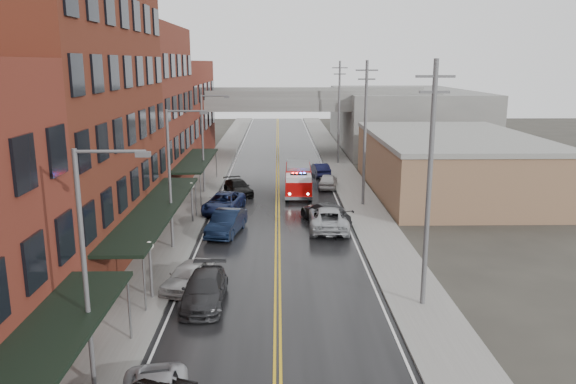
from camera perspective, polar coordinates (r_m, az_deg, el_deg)
name	(u,v)px	position (r m, az deg, el deg)	size (l,w,h in m)	color
road	(278,222)	(42.45, -1.06, -3.11)	(11.00, 160.00, 0.02)	black
sidewalk_left	(181,222)	(43.07, -10.84, -3.03)	(3.00, 160.00, 0.15)	slate
sidewalk_right	(374,221)	(43.05, 8.71, -2.95)	(3.00, 160.00, 0.15)	slate
curb_left	(203,222)	(42.82, -8.66, -3.03)	(0.30, 160.00, 0.15)	gray
curb_right	(352,221)	(42.80, 6.53, -2.97)	(0.30, 160.00, 0.15)	gray
brick_building_b	(53,111)	(36.43, -22.74, 7.60)	(9.00, 20.00, 18.00)	#532416
brick_building_c	(130,111)	(53.16, -15.73, 7.90)	(9.00, 15.00, 15.00)	maroon
brick_building_far	(168,111)	(70.30, -12.10, 8.01)	(9.00, 20.00, 12.00)	#5E2118
tan_building	(450,166)	(54.03, 16.17, 2.59)	(14.00, 22.00, 5.00)	#8F684D
right_far_block	(402,118)	(83.11, 11.54, 7.39)	(18.00, 30.00, 8.00)	slate
awning_0	(19,375)	(18.80, -25.66, -16.40)	(2.60, 16.00, 3.09)	black
awning_1	(157,208)	(35.72, -13.20, -1.63)	(2.60, 18.00, 3.09)	black
awning_2	(197,160)	(52.57, -9.28, 3.20)	(2.60, 13.00, 3.09)	black
globe_lamp_1	(150,257)	(29.14, -13.85, -6.41)	(0.44, 0.44, 3.12)	#59595B
globe_lamp_2	(192,193)	(42.36, -9.77, -0.12)	(0.44, 0.44, 3.12)	#59595B
street_lamp_0	(90,256)	(20.98, -19.43, -6.18)	(2.64, 0.22, 9.00)	#59595B
street_lamp_1	(173,170)	(36.01, -11.58, 2.15)	(2.64, 0.22, 9.00)	#59595B
street_lamp_2	(205,137)	(51.63, -8.41, 5.52)	(2.64, 0.22, 9.00)	#59595B
utility_pole_0	(429,182)	(27.31, 14.17, 0.98)	(1.80, 0.24, 12.00)	#59595B
utility_pole_1	(365,131)	(46.66, 7.83, 6.13)	(1.80, 0.24, 12.00)	#59595B
utility_pole_2	(339,111)	(66.39, 5.21, 8.23)	(1.80, 0.24, 12.00)	#59595B
overpass	(277,109)	(73.01, -1.08, 8.46)	(40.00, 10.00, 7.50)	slate
fire_truck	(298,179)	(51.20, 1.05, 1.34)	(3.07, 7.32, 2.65)	#A70807
parked_car_left_3	(204,289)	(28.77, -8.50, -9.77)	(2.08, 5.11, 1.48)	#27282A
parked_car_left_4	(188,276)	(30.78, -10.11, -8.35)	(1.65, 4.11, 1.40)	silver
parked_car_left_5	(226,223)	(39.70, -6.28, -3.10)	(1.77, 5.07, 1.67)	black
parked_car_left_6	(224,203)	(45.56, -6.56, -1.09)	(2.54, 5.51, 1.53)	#121C43
parked_car_left_7	(238,188)	(51.33, -5.09, 0.45)	(1.90, 4.67, 1.36)	black
parked_car_right_0	(328,218)	(40.66, 4.12, -2.67)	(2.77, 6.01, 1.67)	#A5A8AD
parked_car_right_1	(325,213)	(42.19, 3.83, -2.12)	(2.26, 5.55, 1.61)	#242426
parked_car_right_2	(328,181)	(53.95, 4.09, 1.12)	(1.67, 4.14, 1.41)	#B9B9B9
parked_car_right_3	(320,169)	(59.79, 3.25, 2.30)	(1.48, 4.25, 1.40)	#0E1034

